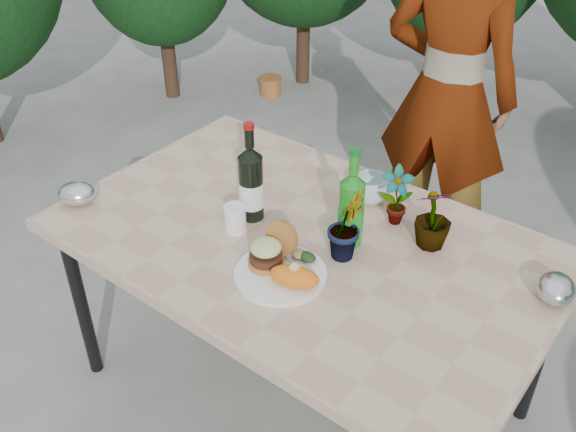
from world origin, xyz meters
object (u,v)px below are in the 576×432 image
Objects in this scene: patio_table at (303,251)px; person at (447,94)px; wine_bottle at (251,184)px; dinner_plate at (280,274)px.

patio_table is 1.13m from person.
patio_table is at bearing 5.07° from wine_bottle.
dinner_plate is at bearing -32.28° from wine_bottle.
dinner_plate is 0.35m from wine_bottle.
patio_table is 0.96× the size of person.
wine_bottle is at bearing -176.94° from patio_table.
wine_bottle reaches higher than patio_table.
patio_table is 5.71× the size of dinner_plate.
wine_bottle is at bearing 145.70° from dinner_plate.
wine_bottle is 1.14m from person.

